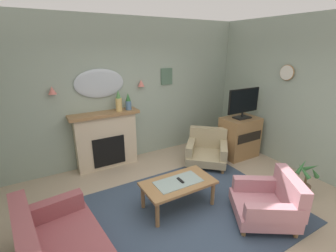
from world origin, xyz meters
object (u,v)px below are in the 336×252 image
tv_cabinet (239,137)px  armchair_beside_couch (207,149)px  armchair_by_coffee_table (270,201)px  fireplace (107,140)px  tv_remote (180,180)px  potted_plant_small_fern (306,180)px  wall_mirror (100,83)px  framed_picture (167,76)px  mantel_vase_centre (119,102)px  coffee_table (178,185)px  tv_flatscreen (244,103)px  wall_sconce_right (141,83)px  wall_clock (287,73)px  wall_sconce_left (52,90)px  mantel_vase_left (128,102)px

tv_cabinet → armchair_beside_couch: bearing=173.6°
armchair_by_coffee_table → fireplace: bearing=118.8°
tv_remote → potted_plant_small_fern: bearing=-21.8°
wall_mirror → framed_picture: size_ratio=2.67×
framed_picture → mantel_vase_centre: bearing=-171.5°
coffee_table → tv_remote: 0.08m
wall_mirror → armchair_by_coffee_table: size_ratio=0.86×
mantel_vase_centre → tv_flatscreen: size_ratio=0.50×
wall_sconce_right → framed_picture: 0.66m
potted_plant_small_fern → coffee_table: bearing=158.6°
wall_mirror → tv_cabinet: 3.21m
mantel_vase_centre → wall_mirror: (-0.30, 0.17, 0.36)m
mantel_vase_centre → framed_picture: 1.28m
mantel_vase_centre → tv_cabinet: (2.42, -0.98, -0.90)m
armchair_by_coffee_table → wall_clock: bearing=34.9°
tv_cabinet → tv_flatscreen: 0.80m
wall_sconce_left → armchair_beside_couch: size_ratio=0.12×
tv_cabinet → coffee_table: bearing=-158.4°
wall_sconce_left → armchair_by_coffee_table: wall_sconce_left is taller
mantel_vase_left → wall_clock: size_ratio=1.10×
armchair_beside_couch → potted_plant_small_fern: size_ratio=1.91×
fireplace → framed_picture: size_ratio=3.78×
framed_picture → tv_cabinet: 2.13m
wall_mirror → framed_picture: bearing=0.4°
wall_sconce_left → framed_picture: (2.35, 0.06, 0.09)m
wall_clock → potted_plant_small_fern: 2.07m
coffee_table → tv_remote: bearing=-0.6°
mantel_vase_centre → wall_sconce_right: 0.64m
armchair_by_coffee_table → potted_plant_small_fern: bearing=6.1°
tv_flatscreen → potted_plant_small_fern: 1.91m
wall_clock → tv_flatscreen: (-0.51, 0.55, -0.65)m
wall_sconce_left → tv_flatscreen: size_ratio=0.17×
wall_clock → armchair_beside_couch: wall_clock is taller
mantel_vase_left → wall_clock: (2.73, -1.55, 0.58)m
tv_cabinet → potted_plant_small_fern: 1.67m
wall_mirror → tv_cabinet: wall_mirror is taller
armchair_by_coffee_table → tv_cabinet: size_ratio=1.25×
wall_sconce_left → wall_sconce_right: bearing=0.0°
potted_plant_small_fern → armchair_by_coffee_table: bearing=-173.9°
armchair_by_coffee_table → wall_sconce_right: bearing=103.2°
mantel_vase_left → wall_mirror: bearing=161.2°
armchair_by_coffee_table → armchair_beside_couch: size_ratio=0.98×
fireplace → mantel_vase_centre: bearing=-5.4°
wall_sconce_right → potted_plant_small_fern: bearing=-57.9°
wall_mirror → framed_picture: wall_mirror is taller
fireplace → wall_sconce_right: (0.85, 0.09, 1.09)m
wall_sconce_left → armchair_beside_couch: bearing=-20.2°
tv_cabinet → wall_mirror: bearing=157.2°
tv_remote → potted_plant_small_fern: size_ratio=0.27×
fireplace → potted_plant_small_fern: 3.71m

